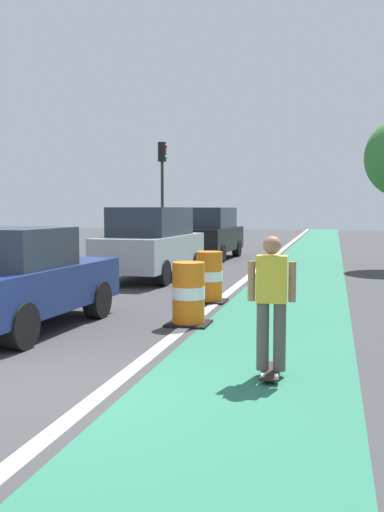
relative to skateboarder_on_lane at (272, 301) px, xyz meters
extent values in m
plane|color=#38383A|center=(-2.62, -1.23, -0.91)|extent=(100.00, 100.00, 0.00)
cube|color=#286B51|center=(-0.22, 10.77, -0.91)|extent=(2.50, 80.00, 0.01)
cube|color=silver|center=(-1.72, 10.77, -0.91)|extent=(0.20, 80.00, 0.01)
cube|color=black|center=(0.00, 0.00, -0.84)|extent=(0.26, 0.81, 0.02)
cylinder|color=silver|center=(-0.09, 0.26, -0.86)|extent=(0.05, 0.11, 0.11)
cylinder|color=silver|center=(0.06, 0.26, -0.86)|extent=(0.05, 0.11, 0.11)
cylinder|color=silver|center=(-0.06, -0.26, -0.86)|extent=(0.05, 0.11, 0.11)
cylinder|color=silver|center=(0.09, -0.26, -0.86)|extent=(0.05, 0.11, 0.11)
cylinder|color=#514C47|center=(-0.10, -0.01, -0.42)|extent=(0.15, 0.15, 0.82)
cylinder|color=#514C47|center=(0.10, 0.01, -0.42)|extent=(0.15, 0.15, 0.82)
cube|color=gold|center=(0.00, 0.00, 0.27)|extent=(0.37, 0.24, 0.56)
cylinder|color=#9E7051|center=(-0.24, -0.01, 0.24)|extent=(0.09, 0.09, 0.48)
cylinder|color=#9E7051|center=(0.24, 0.01, 0.24)|extent=(0.09, 0.09, 0.48)
sphere|color=#9E7051|center=(0.00, 0.00, 0.67)|extent=(0.22, 0.22, 0.22)
cube|color=navy|center=(-4.38, 1.82, -0.21)|extent=(2.04, 4.19, 0.72)
cube|color=#232D38|center=(-4.39, 1.57, 0.47)|extent=(1.70, 1.80, 0.64)
cylinder|color=black|center=(-5.14, 3.13, -0.57)|extent=(0.31, 0.69, 0.68)
cylinder|color=black|center=(-3.50, 3.05, -0.57)|extent=(0.31, 0.69, 0.68)
cylinder|color=black|center=(-3.63, 0.51, -0.57)|extent=(0.31, 0.69, 0.68)
cube|color=#9EA0A5|center=(-4.35, 9.08, -0.12)|extent=(2.06, 4.68, 0.90)
cube|color=#232D38|center=(-4.35, 9.08, 0.73)|extent=(1.76, 2.93, 0.80)
cylinder|color=black|center=(-5.10, 10.55, -0.57)|extent=(0.31, 0.69, 0.68)
cylinder|color=black|center=(-3.46, 10.47, -0.57)|extent=(0.31, 0.69, 0.68)
cylinder|color=black|center=(-5.24, 7.70, -0.57)|extent=(0.31, 0.69, 0.68)
cylinder|color=black|center=(-3.60, 7.62, -0.57)|extent=(0.31, 0.69, 0.68)
cube|color=black|center=(-4.13, 15.99, -0.12)|extent=(2.07, 4.69, 0.90)
cube|color=#232D38|center=(-4.13, 15.99, 0.73)|extent=(1.76, 2.93, 0.80)
cylinder|color=black|center=(-4.87, 17.46, -0.57)|extent=(0.31, 0.69, 0.68)
cylinder|color=black|center=(-3.24, 17.37, -0.57)|extent=(0.31, 0.69, 0.68)
cylinder|color=black|center=(-5.02, 14.61, -0.57)|extent=(0.31, 0.69, 0.68)
cylinder|color=black|center=(-3.38, 14.53, -0.57)|extent=(0.31, 0.69, 0.68)
cylinder|color=orange|center=(-1.72, 2.83, -0.66)|extent=(0.56, 0.56, 0.42)
cylinder|color=white|center=(-1.72, 2.83, -0.35)|extent=(0.57, 0.57, 0.21)
cylinder|color=orange|center=(-1.72, 2.83, -0.03)|extent=(0.56, 0.56, 0.42)
cube|color=black|center=(-1.72, 2.83, -0.89)|extent=(0.73, 0.73, 0.04)
cylinder|color=orange|center=(-1.88, 5.36, -0.66)|extent=(0.56, 0.56, 0.42)
cylinder|color=white|center=(-1.88, 5.36, -0.35)|extent=(0.57, 0.57, 0.21)
cylinder|color=orange|center=(-1.88, 5.36, -0.03)|extent=(0.56, 0.56, 0.42)
cube|color=black|center=(-1.88, 5.36, -0.89)|extent=(0.73, 0.73, 0.04)
cylinder|color=#2D2D2D|center=(-7.22, 19.91, 1.19)|extent=(0.14, 0.14, 4.20)
cube|color=black|center=(-7.22, 19.91, 3.74)|extent=(0.32, 0.32, 0.90)
sphere|color=red|center=(-7.05, 19.91, 4.00)|extent=(0.16, 0.16, 0.16)
sphere|color=green|center=(-7.05, 19.91, 3.48)|extent=(0.16, 0.16, 0.16)
cylinder|color=#33333D|center=(-6.59, 18.01, -0.48)|extent=(0.20, 0.20, 0.86)
cube|color=red|center=(-6.59, 18.01, 0.22)|extent=(0.34, 0.20, 0.54)
sphere|color=#9E7051|center=(-6.59, 18.01, 0.60)|extent=(0.20, 0.20, 0.20)
camera|label=1|loc=(0.71, -6.98, 1.11)|focal=41.45mm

